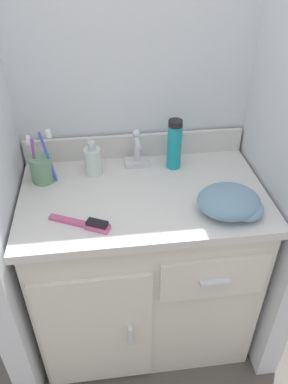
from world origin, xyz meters
The scene contains 10 objects.
ground_plane centered at (0.00, 0.00, 0.00)m, with size 6.00×6.00×0.00m, color #4C4742.
wall_back centered at (0.00, 0.30, 1.10)m, with size 1.01×0.08×2.20m, color silver.
vanity centered at (0.00, 0.00, 0.39)m, with size 0.83×0.52×0.75m.
backsplash centered at (0.00, 0.24, 0.79)m, with size 0.83×0.02×0.09m.
sink_faucet centered at (0.00, 0.18, 0.80)m, with size 0.09×0.09×0.14m.
toothbrush_cup centered at (-0.34, 0.12, 0.80)m, with size 0.09×0.08×0.20m.
soap_dispenser centered at (-0.16, 0.14, 0.80)m, with size 0.06×0.06×0.13m.
shaving_cream_can centered at (0.13, 0.15, 0.84)m, with size 0.05×0.05×0.19m.
hairbrush centered at (-0.19, -0.15, 0.76)m, with size 0.19×0.11×0.03m.
hand_towel centered at (0.26, -0.14, 0.78)m, with size 0.20×0.18×0.08m.
Camera 1 is at (-0.12, -1.01, 1.50)m, focal length 35.00 mm.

